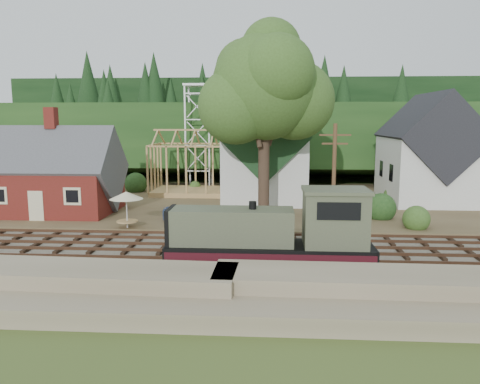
{
  "coord_description": "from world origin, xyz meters",
  "views": [
    {
      "loc": [
        2.47,
        -27.84,
        8.2
      ],
      "look_at": [
        0.32,
        6.0,
        3.0
      ],
      "focal_mm": 35.0,
      "sensor_mm": 36.0,
      "label": 1
    }
  ],
  "objects": [
    {
      "name": "embankment",
      "position": [
        0.0,
        -8.5,
        0.0
      ],
      "size": [
        64.0,
        5.0,
        1.6
      ],
      "primitive_type": "cube",
      "color": "#7F7259",
      "rests_on": "ground"
    },
    {
      "name": "big_tree",
      "position": [
        2.17,
        10.08,
        10.22
      ],
      "size": [
        10.9,
        8.4,
        14.7
      ],
      "color": "#38281E",
      "rests_on": "village_flat"
    },
    {
      "name": "village_flat",
      "position": [
        0.0,
        18.0,
        0.15
      ],
      "size": [
        64.0,
        26.0,
        0.3
      ],
      "primitive_type": "cube",
      "color": "brown",
      "rests_on": "ground"
    },
    {
      "name": "depot",
      "position": [
        -16.0,
        11.0,
        3.21
      ],
      "size": [
        10.8,
        7.41,
        9.0
      ],
      "color": "#5F1F15",
      "rests_on": "village_flat"
    },
    {
      "name": "farmhouse",
      "position": [
        18.0,
        19.0,
        4.87
      ],
      "size": [
        8.4,
        10.8,
        10.6
      ],
      "color": "silver",
      "rests_on": "village_flat"
    },
    {
      "name": "lattice_tower",
      "position": [
        -6.0,
        28.0,
        10.03
      ],
      "size": [
        3.2,
        3.2,
        12.12
      ],
      "color": "silver",
      "rests_on": "village_flat"
    },
    {
      "name": "hillside",
      "position": [
        0.0,
        42.0,
        0.0
      ],
      "size": [
        70.0,
        28.96,
        12.74
      ],
      "primitive_type": "cube",
      "rotation": [
        -0.17,
        0.0,
        0.0
      ],
      "color": "#1E3F19",
      "rests_on": "ground"
    },
    {
      "name": "locomotive",
      "position": [
        2.93,
        -3.0,
        2.0
      ],
      "size": [
        11.06,
        2.76,
        4.45
      ],
      "color": "black",
      "rests_on": "railroad_bed"
    },
    {
      "name": "telegraph_pole_near",
      "position": [
        7.0,
        5.2,
        4.25
      ],
      "size": [
        2.2,
        0.28,
        8.0
      ],
      "color": "#4C331E",
      "rests_on": "ground"
    },
    {
      "name": "patio_set",
      "position": [
        -8.05,
        5.5,
        2.62
      ],
      "size": [
        2.45,
        2.45,
        2.72
      ],
      "color": "silver",
      "rests_on": "village_flat"
    },
    {
      "name": "timber_frame",
      "position": [
        -6.0,
        22.0,
        3.27
      ],
      "size": [
        8.2,
        6.2,
        6.99
      ],
      "color": "tan",
      "rests_on": "village_flat"
    },
    {
      "name": "ridge",
      "position": [
        0.0,
        58.0,
        0.0
      ],
      "size": [
        80.0,
        20.0,
        12.0
      ],
      "primitive_type": "cube",
      "color": "black",
      "rests_on": "ground"
    },
    {
      "name": "railroad_bed",
      "position": [
        0.0,
        0.0,
        0.08
      ],
      "size": [
        64.0,
        11.0,
        0.16
      ],
      "primitive_type": "cube",
      "color": "#726B5B",
      "rests_on": "ground"
    },
    {
      "name": "ground",
      "position": [
        0.0,
        0.0,
        0.0
      ],
      "size": [
        140.0,
        140.0,
        0.0
      ],
      "primitive_type": "plane",
      "color": "#384C1E",
      "rests_on": "ground"
    },
    {
      "name": "car_blue",
      "position": [
        -4.91,
        7.59,
        0.93
      ],
      "size": [
        2.81,
        3.97,
        1.26
      ],
      "primitive_type": "imported",
      "rotation": [
        0.0,
        0.0,
        0.4
      ],
      "color": "#5271B1",
      "rests_on": "village_flat"
    },
    {
      "name": "church",
      "position": [
        2.0,
        19.68,
        5.18
      ],
      "size": [
        8.4,
        15.17,
        13.0
      ],
      "color": "silver",
      "rests_on": "village_flat"
    }
  ]
}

